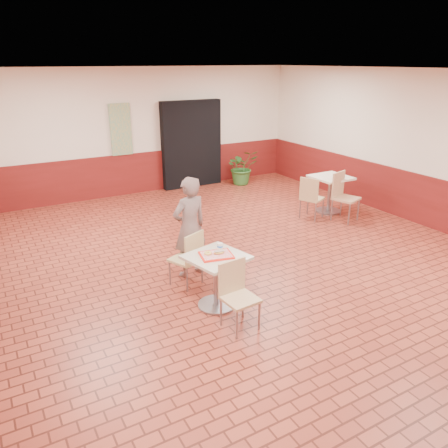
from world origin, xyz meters
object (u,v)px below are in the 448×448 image
main_table (216,273)px  chair_main_back (189,256)px  serving_tray (216,255)px  potted_plant (242,167)px  chair_second_left (311,196)px  second_table (330,188)px  chair_second_front (343,194)px  paper_cup (220,246)px  ring_donut (208,253)px  customer (190,227)px  long_john_donut (219,252)px  chair_main_front (237,292)px

main_table → chair_main_back: size_ratio=0.87×
serving_tray → potted_plant: (3.58, 5.14, -0.29)m
serving_tray → chair_second_left: chair_second_left is taller
second_table → chair_second_front: size_ratio=0.80×
chair_second_left → chair_main_back: bearing=88.7°
main_table → paper_cup: (0.11, 0.10, 0.32)m
serving_tray → potted_plant: size_ratio=0.45×
ring_donut → paper_cup: bearing=12.3°
customer → potted_plant: customer is taller
customer → long_john_donut: customer is taller
customer → ring_donut: customer is taller
main_table → second_table: second_table is taller
ring_donut → potted_plant: bearing=54.1°
chair_main_back → paper_cup: (0.18, -0.60, 0.34)m
ring_donut → second_table: size_ratio=0.13×
long_john_donut → potted_plant: bearing=55.4°
chair_second_left → paper_cup: bearing=98.1°
second_table → potted_plant: 2.93m
paper_cup → chair_second_front: chair_second_front is taller
paper_cup → chair_main_back: bearing=106.4°
serving_tray → chair_second_left: 3.98m
ring_donut → second_table: bearing=27.9°
potted_plant → chair_second_front: bearing=-84.5°
ring_donut → long_john_donut: bearing=-25.4°
chair_main_front → paper_cup: 0.72m
serving_tray → second_table: second_table is taller
main_table → customer: (0.10, 1.01, 0.28)m
chair_main_front → chair_main_back: size_ratio=1.01×
second_table → customer: bearing=-162.7°
chair_main_back → serving_tray: (0.07, -0.70, 0.28)m
chair_main_front → serving_tray: (0.00, 0.53, 0.28)m
main_table → chair_second_front: bearing=23.9°
chair_main_front → chair_second_left: (3.38, 2.62, 0.02)m
paper_cup → second_table: 4.47m
ring_donut → chair_second_front: 4.35m
chair_main_front → chair_second_left: size_ratio=0.96×
customer → paper_cup: customer is taller
customer → chair_second_front: 3.89m
chair_main_back → chair_second_front: chair_second_front is taller
paper_cup → ring_donut: bearing=-167.7°
paper_cup → long_john_donut: bearing=-124.7°
chair_main_front → customer: bearing=81.4°
chair_main_front → second_table: chair_main_front is taller
main_table → second_table: (4.03, 2.24, 0.04)m
serving_tray → ring_donut: size_ratio=4.12×
second_table → chair_second_left: bearing=-167.5°
serving_tray → second_table: size_ratio=0.52×
ring_donut → customer: bearing=78.6°
chair_main_front → main_table: bearing=84.8°
potted_plant → chair_main_front: bearing=-122.4°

